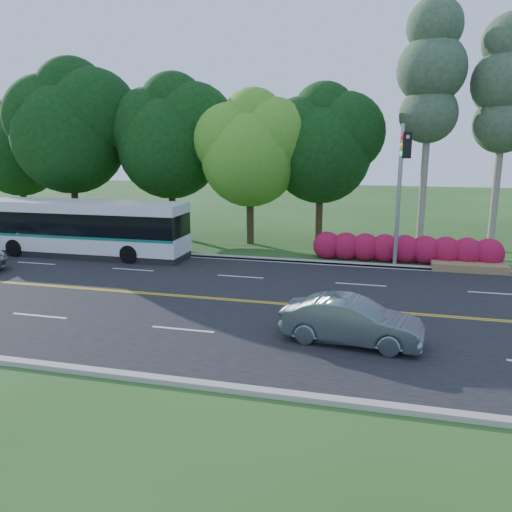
# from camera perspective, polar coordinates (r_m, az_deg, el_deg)

# --- Properties ---
(ground) EXTENTS (120.00, 120.00, 0.00)m
(ground) POSITION_cam_1_polar(r_m,az_deg,el_deg) (19.89, -3.18, -5.04)
(ground) COLOR #214818
(ground) RESTS_ON ground
(road) EXTENTS (60.00, 14.00, 0.02)m
(road) POSITION_cam_1_polar(r_m,az_deg,el_deg) (19.88, -3.19, -5.01)
(road) COLOR black
(road) RESTS_ON ground
(curb_north) EXTENTS (60.00, 0.30, 0.15)m
(curb_north) POSITION_cam_1_polar(r_m,az_deg,el_deg) (26.54, 1.39, -0.35)
(curb_north) COLOR #AAA599
(curb_north) RESTS_ON ground
(curb_south) EXTENTS (60.00, 0.30, 0.15)m
(curb_south) POSITION_cam_1_polar(r_m,az_deg,el_deg) (13.68, -12.35, -13.47)
(curb_south) COLOR #AAA599
(curb_south) RESTS_ON ground
(grass_verge) EXTENTS (60.00, 4.00, 0.10)m
(grass_verge) POSITION_cam_1_polar(r_m,az_deg,el_deg) (28.31, 2.22, 0.42)
(grass_verge) COLOR #214818
(grass_verge) RESTS_ON ground
(lane_markings) EXTENTS (57.60, 13.82, 0.00)m
(lane_markings) POSITION_cam_1_polar(r_m,az_deg,el_deg) (19.91, -3.45, -4.96)
(lane_markings) COLOR gold
(lane_markings) RESTS_ON road
(tree_row) EXTENTS (44.70, 9.10, 13.84)m
(tree_row) POSITION_cam_1_polar(r_m,az_deg,el_deg) (32.10, -5.78, 13.80)
(tree_row) COLOR #312415
(tree_row) RESTS_ON ground
(bougainvillea_hedge) EXTENTS (9.50, 2.25, 1.50)m
(bougainvillea_hedge) POSITION_cam_1_polar(r_m,az_deg,el_deg) (26.80, 17.04, 0.63)
(bougainvillea_hedge) COLOR maroon
(bougainvillea_hedge) RESTS_ON ground
(traffic_signal) EXTENTS (0.42, 6.10, 7.00)m
(traffic_signal) POSITION_cam_1_polar(r_m,az_deg,el_deg) (23.54, 16.27, 8.82)
(traffic_signal) COLOR #96999E
(traffic_signal) RESTS_ON ground
(transit_bus) EXTENTS (11.48, 2.60, 3.00)m
(transit_bus) POSITION_cam_1_polar(r_m,az_deg,el_deg) (28.95, -19.04, 2.94)
(transit_bus) COLOR white
(transit_bus) RESTS_ON road
(sedan) EXTENTS (4.43, 2.01, 1.41)m
(sedan) POSITION_cam_1_polar(r_m,az_deg,el_deg) (15.73, 10.86, -7.31)
(sedan) COLOR slate
(sedan) RESTS_ON road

